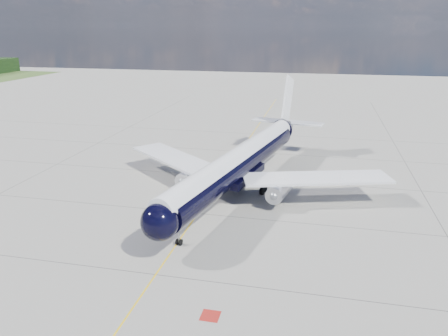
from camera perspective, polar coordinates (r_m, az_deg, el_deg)
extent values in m
plane|color=#99978E|center=(75.16, 0.73, 0.12)|extent=(320.00, 320.00, 0.00)
cube|color=yellow|center=(70.53, -0.11, -1.10)|extent=(0.16, 160.00, 0.01)
cube|color=maroon|center=(38.70, -1.81, -18.72)|extent=(1.60, 1.60, 0.01)
cylinder|color=black|center=(62.05, 1.88, 0.43)|extent=(11.80, 39.53, 3.95)
sphere|color=black|center=(44.78, -8.39, -6.97)|extent=(4.67, 4.67, 3.95)
cone|color=black|center=(84.27, 8.26, 5.44)|extent=(5.33, 7.93, 3.95)
cylinder|color=white|center=(61.76, 1.89, 1.30)|extent=(11.36, 41.39, 3.08)
cube|color=black|center=(44.38, -8.57, -6.40)|extent=(2.70, 1.72, 0.57)
cube|color=white|center=(68.32, -6.12, 1.18)|extent=(18.71, 16.73, 0.33)
cube|color=white|center=(60.75, 12.02, -1.30)|extent=(20.63, 10.64, 0.33)
cube|color=black|center=(62.51, 1.87, -0.84)|extent=(6.37, 11.07, 1.04)
cylinder|color=silver|center=(63.72, -4.48, -1.16)|extent=(3.24, 5.16, 2.33)
cylinder|color=silver|center=(58.78, 7.20, -2.94)|extent=(3.24, 5.16, 2.33)
sphere|color=gray|center=(61.92, -5.45, -1.77)|extent=(1.35, 1.35, 1.14)
sphere|color=gray|center=(56.83, 6.54, -3.67)|extent=(1.35, 1.35, 1.14)
cube|color=white|center=(63.64, -4.41, -0.44)|extent=(0.89, 3.31, 1.14)
cube|color=white|center=(58.70, 7.29, -2.16)|extent=(0.89, 3.31, 1.14)
cube|color=white|center=(82.80, 8.33, 8.95)|extent=(1.65, 6.53, 8.87)
cube|color=white|center=(84.10, 8.29, 5.99)|extent=(13.92, 5.97, 0.23)
cylinder|color=gray|center=(48.89, -5.93, -8.61)|extent=(0.22, 0.22, 2.18)
cylinder|color=black|center=(49.42, -6.11, -9.53)|extent=(0.33, 0.75, 0.73)
cylinder|color=black|center=(49.23, -5.68, -9.63)|extent=(0.33, 0.75, 0.73)
cylinder|color=gray|center=(65.61, -0.31, -1.30)|extent=(0.32, 0.32, 1.98)
cylinder|color=gray|center=(63.30, 5.19, -2.12)|extent=(0.32, 0.32, 1.98)
cylinder|color=black|center=(65.40, -0.52, -2.14)|extent=(0.69, 1.22, 1.14)
cylinder|color=black|center=(66.38, -0.11, -1.83)|extent=(0.69, 1.22, 1.14)
cylinder|color=black|center=(63.08, 4.99, -2.99)|extent=(0.69, 1.22, 1.14)
cylinder|color=black|center=(64.10, 5.33, -2.65)|extent=(0.69, 1.22, 1.14)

